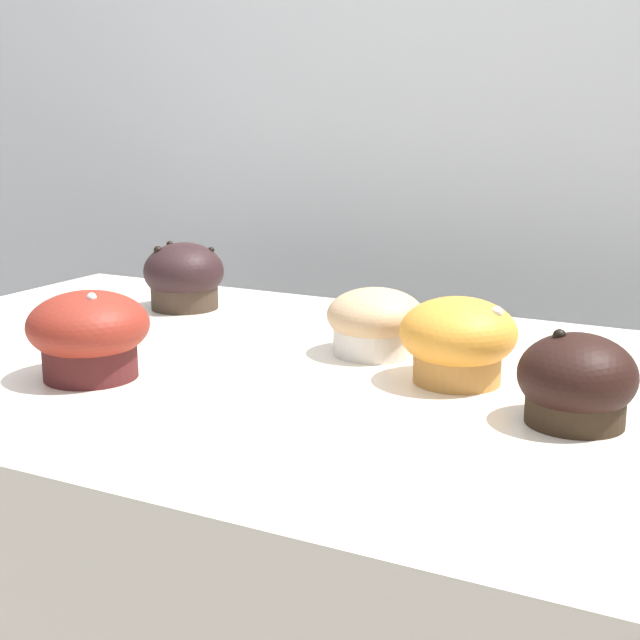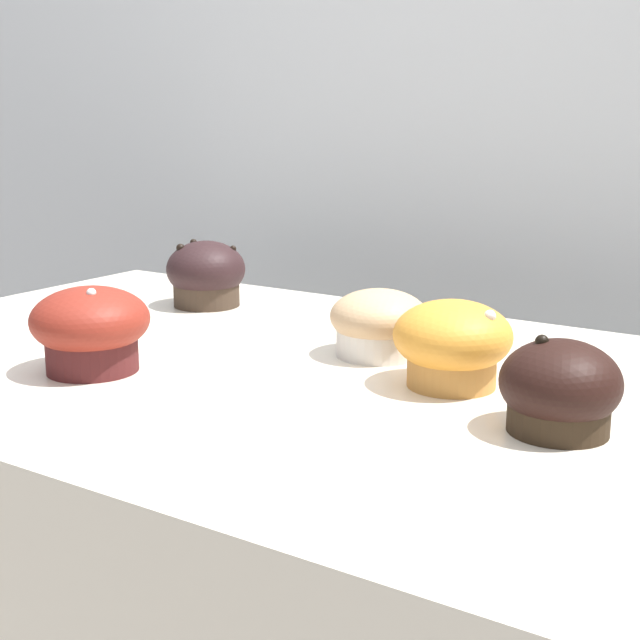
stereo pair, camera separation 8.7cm
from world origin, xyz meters
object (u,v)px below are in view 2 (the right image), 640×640
Objects in this scene: muffin_back_right at (452,343)px; muffin_front_left at (379,323)px; muffin_front_center at (206,275)px; muffin_front_right at (560,390)px; muffin_back_left at (91,328)px.

muffin_back_right is 1.08× the size of muffin_front_left.
muffin_front_center is 1.07× the size of muffin_front_right.
muffin_front_center is 1.01× the size of muffin_front_left.
muffin_front_center is 0.58m from muffin_front_right.
muffin_front_right is (0.54, -0.21, -0.01)m from muffin_front_center.
muffin_front_left is (-0.11, 0.06, -0.01)m from muffin_back_right.
muffin_front_center reaches higher than muffin_front_right.
muffin_front_left is 0.26m from muffin_front_right.
muffin_back_left is 0.45m from muffin_front_right.
muffin_back_left is 0.35m from muffin_back_right.
muffin_front_center is 0.32m from muffin_front_left.
muffin_front_center is 0.93× the size of muffin_back_right.
muffin_front_right is (0.12, -0.07, -0.01)m from muffin_back_right.
muffin_front_center is at bearing 109.24° from muffin_back_left.
muffin_back_right is (0.32, 0.15, -0.00)m from muffin_back_left.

